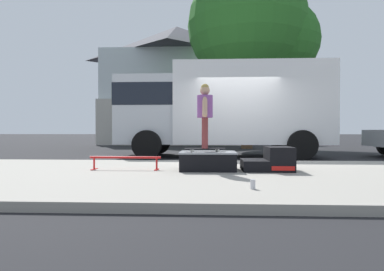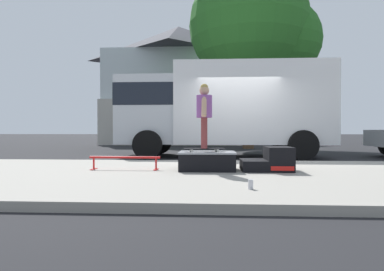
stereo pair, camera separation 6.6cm
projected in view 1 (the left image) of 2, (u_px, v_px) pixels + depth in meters
ground_plane at (242, 163)px, 8.88m from camera, size 140.00×140.00×0.00m
sidewalk_slab at (259, 177)px, 5.88m from camera, size 50.00×5.00×0.12m
skate_box at (208, 160)px, 6.35m from camera, size 1.08×0.77×0.36m
kicker_ramp at (271, 161)px, 6.28m from camera, size 0.94×0.75×0.46m
grind_rail at (125, 160)px, 6.42m from camera, size 1.40×0.28×0.26m
skateboard at (205, 149)px, 6.32m from camera, size 0.80×0.33×0.07m
skater_kid at (205, 110)px, 6.31m from camera, size 0.30×0.64×1.24m
soda_can at (253, 184)px, 4.29m from camera, size 0.07×0.07×0.13m
box_truck at (221, 106)px, 11.07m from camera, size 6.91×2.63×3.05m
street_tree_main at (254, 29)px, 16.05m from camera, size 6.43×5.84×8.97m
house_behind at (177, 84)px, 23.60m from camera, size 9.54×8.22×8.40m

